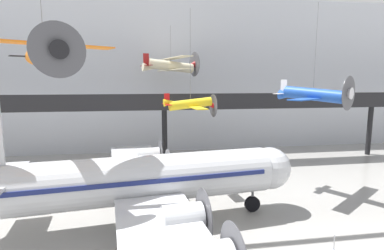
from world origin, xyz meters
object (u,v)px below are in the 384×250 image
suspended_plane_orange_highwing (44,53)px  stanchion_barrier (334,245)px  suspended_plane_blue_trainer (313,95)px  suspended_plane_cream_biplane (171,66)px  info_sign_pedestal (237,247)px  airliner_silver_main (135,181)px  suspended_plane_yellow_lowwing (190,104)px

suspended_plane_orange_highwing → stanchion_barrier: (18.34, -4.68, -12.40)m
suspended_plane_blue_trainer → suspended_plane_cream_biplane: suspended_plane_cream_biplane is taller
suspended_plane_orange_highwing → info_sign_pedestal: size_ratio=6.80×
stanchion_barrier → suspended_plane_blue_trainer: bearing=69.3°
airliner_silver_main → info_sign_pedestal: (6.50, -4.67, -3.15)m
airliner_silver_main → suspended_plane_blue_trainer: suspended_plane_blue_trainer is taller
suspended_plane_cream_biplane → suspended_plane_blue_trainer: bearing=-65.9°
suspended_plane_orange_highwing → stanchion_barrier: bearing=46.3°
suspended_plane_orange_highwing → suspended_plane_blue_trainer: suspended_plane_orange_highwing is taller
airliner_silver_main → suspended_plane_yellow_lowwing: bearing=49.3°
suspended_plane_blue_trainer → suspended_plane_cream_biplane: 19.05m
suspended_plane_yellow_lowwing → stanchion_barrier: suspended_plane_yellow_lowwing is taller
airliner_silver_main → suspended_plane_blue_trainer: 18.05m
airliner_silver_main → suspended_plane_orange_highwing: 10.68m
suspended_plane_orange_highwing → suspended_plane_yellow_lowwing: size_ratio=0.79×
airliner_silver_main → suspended_plane_blue_trainer: (16.45, 4.33, 6.02)m
suspended_plane_yellow_lowwing → info_sign_pedestal: 15.15m
suspended_plane_blue_trainer → suspended_plane_cream_biplane: size_ratio=1.02×
airliner_silver_main → suspended_plane_cream_biplane: suspended_plane_cream_biplane is taller
airliner_silver_main → info_sign_pedestal: size_ratio=24.30×
airliner_silver_main → info_sign_pedestal: 8.60m
suspended_plane_yellow_lowwing → stanchion_barrier: bearing=-68.0°
stanchion_barrier → suspended_plane_yellow_lowwing: bearing=119.1°
airliner_silver_main → suspended_plane_cream_biplane: size_ratio=3.22×
suspended_plane_yellow_lowwing → suspended_plane_cream_biplane: bearing=88.2°
suspended_plane_cream_biplane → stanchion_barrier: bearing=-86.6°
suspended_plane_blue_trainer → stanchion_barrier: suspended_plane_blue_trainer is taller
suspended_plane_cream_biplane → suspended_plane_yellow_lowwing: bearing=-100.5°
airliner_silver_main → suspended_plane_orange_highwing: size_ratio=3.58×
suspended_plane_yellow_lowwing → suspended_plane_orange_highwing: bearing=-148.8°
suspended_plane_orange_highwing → info_sign_pedestal: suspended_plane_orange_highwing is taller
info_sign_pedestal → stanchion_barrier: bearing=-5.0°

